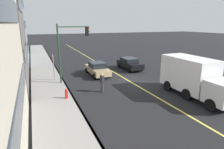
{
  "coord_description": "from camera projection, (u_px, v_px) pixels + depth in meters",
  "views": [
    {
      "loc": [
        -16.5,
        9.14,
        5.94
      ],
      "look_at": [
        -1.83,
        2.99,
        1.64
      ],
      "focal_mm": 30.43,
      "sensor_mm": 36.0,
      "label": 1
    }
  ],
  "objects": [
    {
      "name": "street_sign_post",
      "position": [
        53.0,
        66.0,
        19.66
      ],
      "size": [
        0.6,
        0.08,
        2.91
      ],
      "color": "slate",
      "rests_on": "ground"
    },
    {
      "name": "pedestrian_with_backpack",
      "position": [
        102.0,
        81.0,
        16.78
      ],
      "size": [
        0.43,
        0.4,
        1.7
      ],
      "color": "#383838",
      "rests_on": "ground"
    },
    {
      "name": "sidewalk_slab",
      "position": [
        51.0,
        92.0,
        16.64
      ],
      "size": [
        80.0,
        3.22,
        0.15
      ],
      "primitive_type": "cube",
      "color": "gray",
      "rests_on": "ground"
    },
    {
      "name": "traffic_light_mast",
      "position": [
        70.0,
        44.0,
        18.61
      ],
      "size": [
        0.28,
        3.2,
        5.92
      ],
      "color": "#1E3823",
      "rests_on": "ground"
    },
    {
      "name": "lane_stripe_center",
      "position": [
        132.0,
        83.0,
        19.65
      ],
      "size": [
        80.0,
        0.16,
        0.01
      ],
      "primitive_type": "cube",
      "color": "#D8CC4C",
      "rests_on": "ground"
    },
    {
      "name": "truck_white",
      "position": [
        194.0,
        77.0,
        15.7
      ],
      "size": [
        6.69,
        2.48,
        3.18
      ],
      "color": "silver",
      "rests_on": "ground"
    },
    {
      "name": "ground",
      "position": [
        132.0,
        83.0,
        19.65
      ],
      "size": [
        200.0,
        200.0,
        0.0
      ],
      "primitive_type": "plane",
      "color": "black"
    },
    {
      "name": "curb_edge",
      "position": [
        69.0,
        90.0,
        17.21
      ],
      "size": [
        80.0,
        0.16,
        0.15
      ],
      "primitive_type": "cube",
      "color": "slate",
      "rests_on": "ground"
    },
    {
      "name": "car_black",
      "position": [
        130.0,
        63.0,
        25.2
      ],
      "size": [
        4.39,
        2.01,
        1.5
      ],
      "color": "black",
      "rests_on": "ground"
    },
    {
      "name": "car_tan",
      "position": [
        97.0,
        69.0,
        22.39
      ],
      "size": [
        4.74,
        1.96,
        1.54
      ],
      "color": "tan",
      "rests_on": "ground"
    },
    {
      "name": "fire_hydrant",
      "position": [
        66.0,
        94.0,
        15.1
      ],
      "size": [
        0.24,
        0.24,
        0.94
      ],
      "color": "red",
      "rests_on": "ground"
    }
  ]
}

